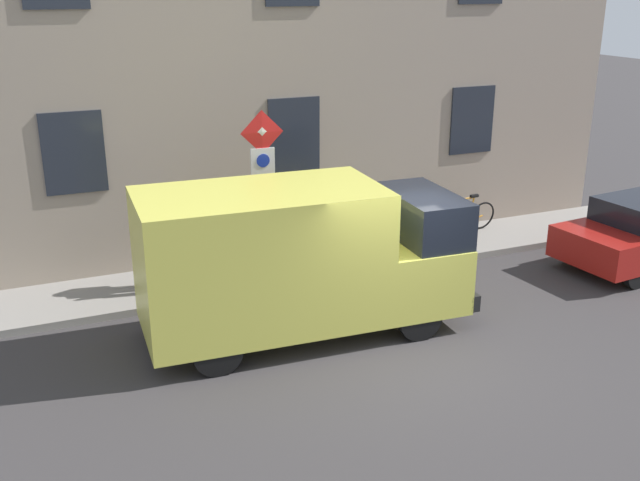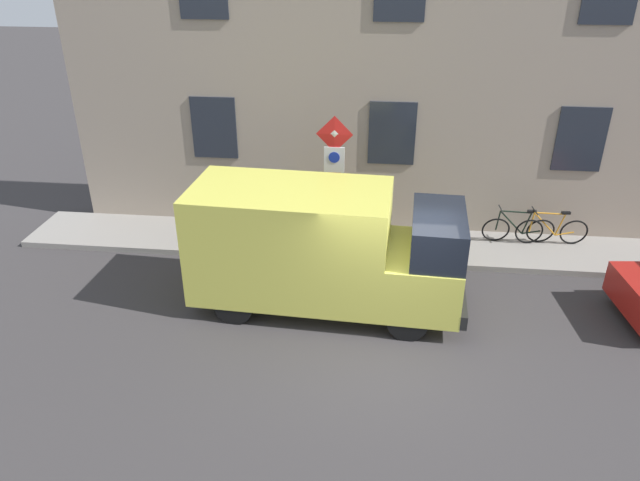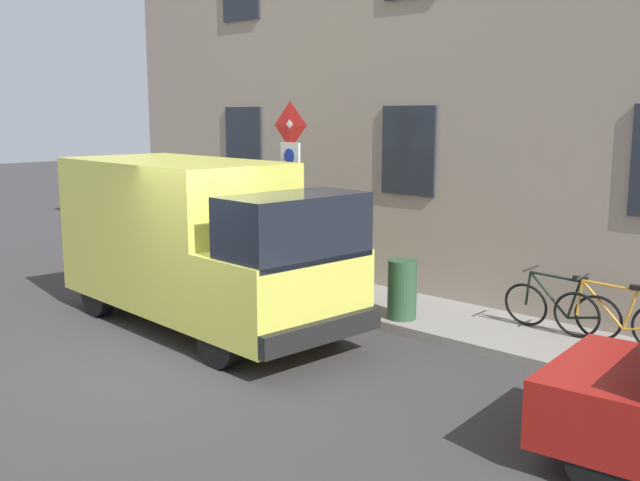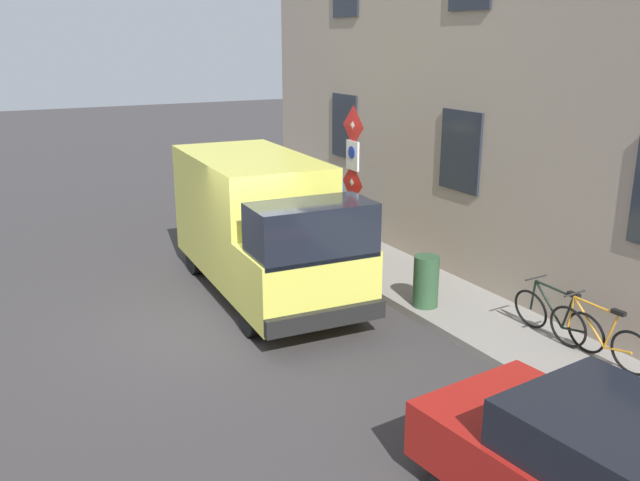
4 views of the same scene
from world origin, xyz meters
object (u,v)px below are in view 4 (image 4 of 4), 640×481
bicycle_black (557,318)px  sign_post_stacked (353,170)px  delivery_van (262,223)px  pedestrian (333,202)px  litter_bin (426,281)px  bicycle_orange (599,336)px

bicycle_black → sign_post_stacked: bearing=11.0°
delivery_van → pedestrian: delivery_van is taller
bicycle_black → litter_bin: size_ratio=1.91×
bicycle_black → litter_bin: 2.28m
litter_bin → pedestrian: bearing=83.2°
pedestrian → bicycle_black: bearing=-14.5°
bicycle_black → pedestrian: pedestrian is taller
bicycle_orange → pedestrian: size_ratio=1.00×
delivery_van → litter_bin: 3.18m
sign_post_stacked → bicycle_orange: bearing=-78.2°
bicycle_black → pedestrian: 6.27m
delivery_van → pedestrian: size_ratio=3.16×
bicycle_black → litter_bin: bearing=20.9°
sign_post_stacked → litter_bin: (0.15, -2.24, -1.59)m
sign_post_stacked → delivery_van: bearing=177.6°
bicycle_orange → bicycle_black: size_ratio=1.00×
bicycle_orange → pedestrian: (-0.42, 7.01, 0.56)m
sign_post_stacked → pedestrian: (0.64, 1.91, -1.10)m
sign_post_stacked → litter_bin: size_ratio=3.49×
bicycle_orange → litter_bin: litter_bin is taller
delivery_van → bicycle_black: 5.37m
bicycle_orange → sign_post_stacked: bearing=7.6°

